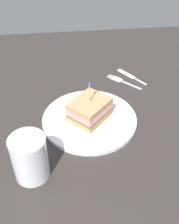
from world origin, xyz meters
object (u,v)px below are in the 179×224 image
fork (120,80)px  sandwich_half_center (89,110)px  plate (90,119)px  drink_glass (30,160)px  knife (130,76)px

fork → sandwich_half_center: bearing=-124.1°
plate → sandwich_half_center: (-0.09, 0.02, 3.29)cm
plate → drink_glass: size_ratio=2.38×
plate → knife: (15.82, 20.31, -0.36)cm
drink_glass → knife: (30.02, 36.03, -4.36)cm
drink_glass → sandwich_half_center: bearing=48.1°
sandwich_half_center → drink_glass: bearing=-131.9°
sandwich_half_center → drink_glass: 21.15cm
drink_glass → fork: bearing=52.1°
drink_glass → plate: bearing=47.9°
sandwich_half_center → fork: (12.15, 17.96, -3.66)cm
sandwich_half_center → plate: bearing=-11.4°
sandwich_half_center → drink_glass: size_ratio=1.19×
plate → knife: bearing=52.1°
fork → knife: (3.77, 2.33, 0.00)cm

